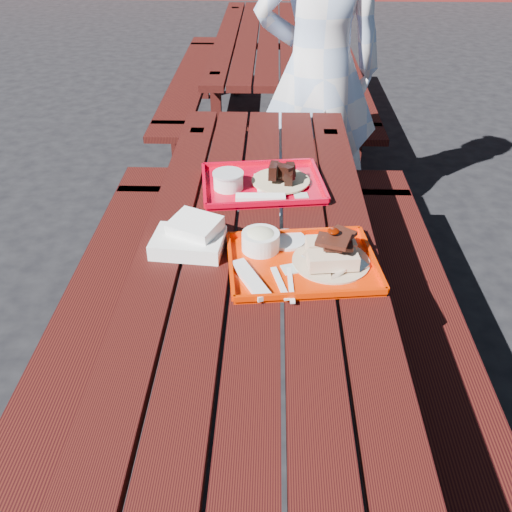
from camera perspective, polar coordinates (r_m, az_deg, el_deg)
name	(u,v)px	position (r m, az deg, el deg)	size (l,w,h in m)	color
ground	(257,412)	(2.26, 0.12, -15.30)	(60.00, 60.00, 0.00)	black
picnic_table_near	(257,296)	(1.87, 0.14, -4.03)	(1.41, 2.40, 0.75)	#3E120B
picnic_table_far	(268,61)	(4.43, 1.25, 18.90)	(1.41, 2.40, 0.75)	#3E120B
near_tray	(301,253)	(1.68, 4.54, 0.25)	(0.46, 0.38, 0.14)	red
far_tray	(261,182)	(2.10, 0.47, 7.38)	(0.48, 0.39, 0.07)	red
white_cloth	(190,238)	(1.75, -6.59, 1.81)	(0.23, 0.20, 0.09)	white
person	(319,72)	(2.99, 6.29, 17.86)	(0.65, 0.43, 1.78)	#BCD5FF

